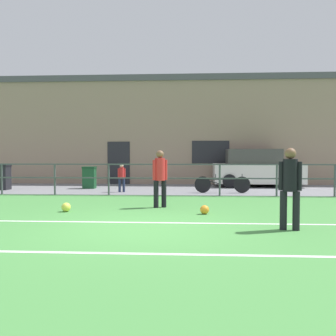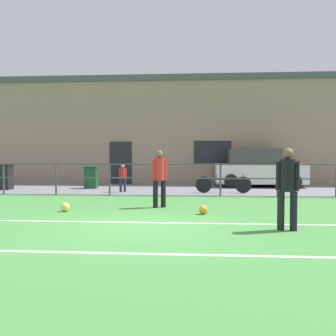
{
  "view_description": "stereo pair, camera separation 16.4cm",
  "coord_description": "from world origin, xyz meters",
  "px_view_note": "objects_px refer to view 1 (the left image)",
  "views": [
    {
      "loc": [
        1.02,
        -7.78,
        1.51
      ],
      "look_at": [
        0.27,
        4.21,
        1.06
      ],
      "focal_mm": 41.24,
      "sensor_mm": 36.0,
      "label": 1
    },
    {
      "loc": [
        1.19,
        -7.77,
        1.51
      ],
      "look_at": [
        0.27,
        4.21,
        1.06
      ],
      "focal_mm": 41.24,
      "sensor_mm": 36.0,
      "label": 2
    }
  ],
  "objects_px": {
    "trash_bin_0": "(89,177)",
    "soccer_ball_spare": "(205,210)",
    "parked_car_red": "(256,169)",
    "bicycle_parked_1": "(222,184)",
    "player_goalkeeper": "(290,184)",
    "soccer_ball_match": "(66,207)",
    "spectator_child": "(122,176)",
    "player_striker": "(160,175)",
    "trash_bin_1": "(2,177)"
  },
  "relations": [
    {
      "from": "spectator_child",
      "to": "parked_car_red",
      "type": "bearing_deg",
      "value": -171.66
    },
    {
      "from": "bicycle_parked_1",
      "to": "trash_bin_1",
      "type": "bearing_deg",
      "value": 175.49
    },
    {
      "from": "player_goalkeeper",
      "to": "trash_bin_1",
      "type": "height_order",
      "value": "player_goalkeeper"
    },
    {
      "from": "soccer_ball_match",
      "to": "soccer_ball_spare",
      "type": "xyz_separation_m",
      "value": [
        3.59,
        -0.18,
        -0.01
      ]
    },
    {
      "from": "spectator_child",
      "to": "trash_bin_0",
      "type": "bearing_deg",
      "value": -60.91
    },
    {
      "from": "player_striker",
      "to": "soccer_ball_match",
      "type": "xyz_separation_m",
      "value": [
        -2.38,
        -0.95,
        -0.79
      ]
    },
    {
      "from": "player_goalkeeper",
      "to": "trash_bin_0",
      "type": "distance_m",
      "value": 10.66
    },
    {
      "from": "player_striker",
      "to": "spectator_child",
      "type": "relative_size",
      "value": 1.46
    },
    {
      "from": "bicycle_parked_1",
      "to": "player_goalkeeper",
      "type": "bearing_deg",
      "value": -83.6
    },
    {
      "from": "player_goalkeeper",
      "to": "bicycle_parked_1",
      "type": "bearing_deg",
      "value": -71.41
    },
    {
      "from": "parked_car_red",
      "to": "bicycle_parked_1",
      "type": "distance_m",
      "value": 3.47
    },
    {
      "from": "spectator_child",
      "to": "bicycle_parked_1",
      "type": "relative_size",
      "value": 0.52
    },
    {
      "from": "trash_bin_0",
      "to": "player_striker",
      "type": "bearing_deg",
      "value": -57.55
    },
    {
      "from": "player_striker",
      "to": "trash_bin_0",
      "type": "xyz_separation_m",
      "value": [
        -3.51,
        5.52,
        -0.42
      ]
    },
    {
      "from": "player_goalkeeper",
      "to": "bicycle_parked_1",
      "type": "height_order",
      "value": "player_goalkeeper"
    },
    {
      "from": "soccer_ball_match",
      "to": "soccer_ball_spare",
      "type": "bearing_deg",
      "value": -2.9
    },
    {
      "from": "player_goalkeeper",
      "to": "trash_bin_0",
      "type": "bearing_deg",
      "value": -41.27
    },
    {
      "from": "player_striker",
      "to": "soccer_ball_match",
      "type": "bearing_deg",
      "value": 174.36
    },
    {
      "from": "bicycle_parked_1",
      "to": "trash_bin_1",
      "type": "xyz_separation_m",
      "value": [
        -9.03,
        0.71,
        0.2
      ]
    },
    {
      "from": "parked_car_red",
      "to": "trash_bin_0",
      "type": "distance_m",
      "value": 7.46
    },
    {
      "from": "player_goalkeeper",
      "to": "spectator_child",
      "type": "distance_m",
      "value": 8.46
    },
    {
      "from": "soccer_ball_match",
      "to": "player_striker",
      "type": "bearing_deg",
      "value": 21.78
    },
    {
      "from": "soccer_ball_spare",
      "to": "bicycle_parked_1",
      "type": "bearing_deg",
      "value": 80.81
    },
    {
      "from": "player_goalkeeper",
      "to": "player_striker",
      "type": "bearing_deg",
      "value": -34.79
    },
    {
      "from": "soccer_ball_spare",
      "to": "spectator_child",
      "type": "xyz_separation_m",
      "value": [
        -3.04,
        5.15,
        0.53
      ]
    },
    {
      "from": "player_striker",
      "to": "bicycle_parked_1",
      "type": "relative_size",
      "value": 0.76
    },
    {
      "from": "soccer_ball_match",
      "to": "trash_bin_1",
      "type": "height_order",
      "value": "trash_bin_1"
    },
    {
      "from": "soccer_ball_match",
      "to": "parked_car_red",
      "type": "bearing_deg",
      "value": 51.94
    },
    {
      "from": "soccer_ball_match",
      "to": "spectator_child",
      "type": "distance_m",
      "value": 5.03
    },
    {
      "from": "player_striker",
      "to": "soccer_ball_match",
      "type": "relative_size",
      "value": 6.76
    },
    {
      "from": "player_striker",
      "to": "soccer_ball_spare",
      "type": "distance_m",
      "value": 1.84
    },
    {
      "from": "soccer_ball_spare",
      "to": "trash_bin_0",
      "type": "xyz_separation_m",
      "value": [
        -4.73,
        6.66,
        0.38
      ]
    },
    {
      "from": "trash_bin_0",
      "to": "trash_bin_1",
      "type": "bearing_deg",
      "value": -166.73
    },
    {
      "from": "parked_car_red",
      "to": "trash_bin_1",
      "type": "xyz_separation_m",
      "value": [
        -10.79,
        -2.24,
        -0.27
      ]
    },
    {
      "from": "soccer_ball_spare",
      "to": "trash_bin_1",
      "type": "bearing_deg",
      "value": 144.55
    },
    {
      "from": "soccer_ball_match",
      "to": "soccer_ball_spare",
      "type": "height_order",
      "value": "soccer_ball_match"
    },
    {
      "from": "player_goalkeeper",
      "to": "bicycle_parked_1",
      "type": "xyz_separation_m",
      "value": [
        -0.79,
        7.03,
        -0.58
      ]
    },
    {
      "from": "soccer_ball_spare",
      "to": "bicycle_parked_1",
      "type": "relative_size",
      "value": 0.11
    },
    {
      "from": "trash_bin_0",
      "to": "soccer_ball_spare",
      "type": "bearing_deg",
      "value": -54.62
    },
    {
      "from": "player_goalkeeper",
      "to": "spectator_child",
      "type": "relative_size",
      "value": 1.47
    },
    {
      "from": "soccer_ball_spare",
      "to": "parked_car_red",
      "type": "relative_size",
      "value": 0.06
    },
    {
      "from": "bicycle_parked_1",
      "to": "trash_bin_0",
      "type": "relative_size",
      "value": 2.25
    },
    {
      "from": "player_goalkeeper",
      "to": "soccer_ball_spare",
      "type": "bearing_deg",
      "value": -37.44
    },
    {
      "from": "spectator_child",
      "to": "trash_bin_1",
      "type": "bearing_deg",
      "value": -26.67
    },
    {
      "from": "soccer_ball_spare",
      "to": "bicycle_parked_1",
      "type": "distance_m",
      "value": 5.2
    },
    {
      "from": "player_goalkeeper",
      "to": "bicycle_parked_1",
      "type": "distance_m",
      "value": 7.1
    },
    {
      "from": "player_goalkeeper",
      "to": "soccer_ball_match",
      "type": "xyz_separation_m",
      "value": [
        -5.21,
        2.08,
        -0.8
      ]
    },
    {
      "from": "parked_car_red",
      "to": "bicycle_parked_1",
      "type": "relative_size",
      "value": 1.87
    },
    {
      "from": "soccer_ball_match",
      "to": "parked_car_red",
      "type": "xyz_separation_m",
      "value": [
        6.18,
        7.9,
        0.7
      ]
    },
    {
      "from": "player_goalkeeper",
      "to": "bicycle_parked_1",
      "type": "relative_size",
      "value": 0.77
    }
  ]
}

